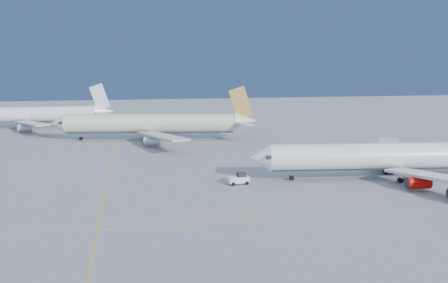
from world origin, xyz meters
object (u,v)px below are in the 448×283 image
Objects in this scene: airliner_virgin at (399,156)px; airliner_etihad at (155,124)px; pushback_tug at (239,179)px; airliner_third at (30,115)px.

airliner_etihad is (-53.27, 66.48, 0.44)m from airliner_virgin.
airliner_virgin is 14.55× the size of pushback_tug.
pushback_tug is (63.62, -103.97, -4.17)m from airliner_third.
airliner_third is 13.76× the size of pushback_tug.
airliner_etihad is 14.76× the size of pushback_tug.
pushback_tug is (-37.56, 1.26, -3.99)m from airliner_virgin.
airliner_etihad is at bearing 97.12° from pushback_tug.
airliner_virgin is 85.19m from airliner_etihad.
airliner_etihad reaches higher than airliner_third.
airliner_virgin is 37.80m from pushback_tug.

